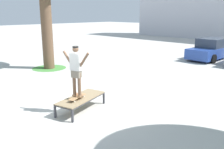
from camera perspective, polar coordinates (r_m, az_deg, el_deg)
name	(u,v)px	position (r m, az deg, el deg)	size (l,w,h in m)	color
ground_plane	(81,110)	(8.64, -7.23, -8.14)	(120.00, 120.00, 0.00)	#B7B5AD
skate_box	(81,99)	(8.47, -7.23, -5.62)	(1.24, 2.03, 0.46)	#38383D
skateboard	(77,97)	(8.28, -8.09, -5.22)	(0.45, 0.82, 0.09)	#9E754C
skater	(76,68)	(8.00, -8.33, 1.52)	(0.97, 0.41, 1.69)	brown
grass_patch_near_left	(49,68)	(15.33, -14.40, 1.46)	(2.00, 2.00, 0.01)	#47893D
car_blue	(211,50)	(19.06, 22.05, 5.40)	(2.04, 4.26, 1.50)	#28479E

